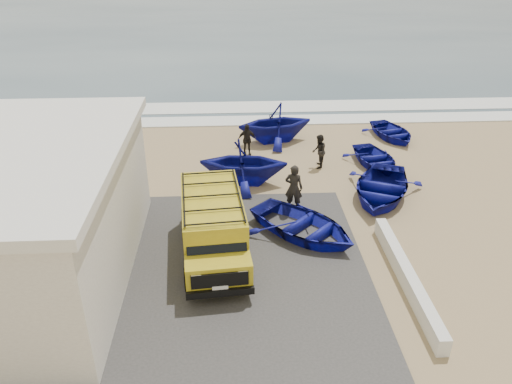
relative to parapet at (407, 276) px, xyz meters
name	(u,v)px	position (x,y,z in m)	size (l,w,h in m)	color
ground	(240,235)	(-5.00, 3.00, -0.28)	(160.00, 160.00, 0.00)	tan
slab	(179,270)	(-7.00, 1.00, -0.25)	(12.00, 10.00, 0.05)	#403D3A
ocean	(230,11)	(-5.00, 59.00, -0.27)	(180.00, 88.00, 0.01)	#385166
surf_line	(235,121)	(-5.00, 15.00, -0.25)	(180.00, 1.60, 0.06)	white
surf_wash	(235,107)	(-5.00, 17.50, -0.26)	(180.00, 2.20, 0.04)	white
parapet	(407,276)	(0.00, 0.00, 0.00)	(0.35, 6.00, 0.55)	silver
van	(213,225)	(-5.89, 1.89, 0.87)	(2.39, 5.12, 2.13)	gold
boat_near_left	(303,225)	(-2.79, 2.87, 0.15)	(2.95, 4.14, 0.86)	navy
boat_near_right	(381,188)	(0.73, 5.56, 0.18)	(3.11, 4.36, 0.90)	navy
boat_mid_left	(243,162)	(-4.76, 7.17, 0.70)	(3.19, 3.69, 1.95)	navy
boat_mid_right	(375,159)	(1.33, 8.66, 0.06)	(2.34, 3.28, 0.68)	navy
boat_far_left	(275,123)	(-3.02, 11.90, 0.73)	(3.29, 3.81, 2.01)	navy
boat_far_right	(392,132)	(3.11, 12.00, 0.07)	(2.36, 3.30, 0.68)	navy
fisherman_front	(294,188)	(-2.91, 4.77, 0.67)	(0.69, 0.45, 1.88)	black
fisherman_middle	(319,151)	(-1.30, 8.61, 0.50)	(0.76, 0.59, 1.56)	black
fisherman_back	(247,140)	(-4.51, 10.20, 0.51)	(0.91, 0.38, 1.56)	black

